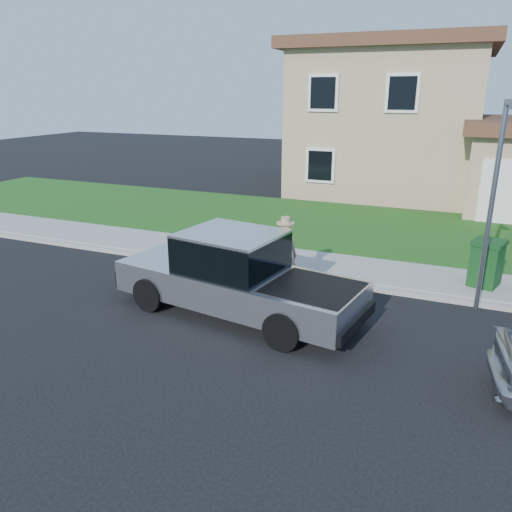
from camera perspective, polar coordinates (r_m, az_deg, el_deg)
The scene contains 9 objects.
ground at distance 10.57m, azimuth 0.12°, elevation -8.00°, with size 80.00×80.00×0.00m, color black.
curb at distance 12.80m, azimuth 9.29°, elevation -3.09°, with size 40.00×0.20×0.12m, color gray.
sidewalk at distance 13.81m, azimuth 10.39°, elevation -1.48°, with size 40.00×2.00×0.15m, color gray.
lawn at distance 18.05m, azimuth 13.56°, elevation 2.96°, with size 40.00×7.00×0.10m, color #1A4313.
house at distance 25.28m, azimuth 17.95°, elevation 14.07°, with size 14.00×11.30×6.85m.
pickup_truck at distance 10.82m, azimuth -2.28°, elevation -2.39°, with size 5.83×2.74×1.84m.
woman at distance 12.30m, azimuth 3.32°, elevation 0.16°, with size 0.68×0.53×1.81m.
trash_bin at distance 13.33m, azimuth 24.83°, elevation -0.72°, with size 0.89×0.96×1.13m.
street_lamp at distance 11.65m, azimuth 25.53°, elevation 6.18°, with size 0.34×0.59×4.54m.
Camera 1 is at (3.63, -8.74, 4.70)m, focal length 35.00 mm.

